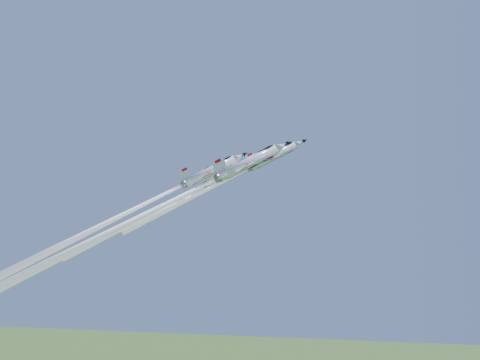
% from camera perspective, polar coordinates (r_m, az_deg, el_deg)
% --- Properties ---
extents(jet_lead, '(32.91, 14.78, 29.07)m').
position_cam_1_polar(jet_lead, '(116.96, -2.03, -0.25)').
color(jet_lead, white).
extents(jet_left, '(39.56, 17.81, 34.69)m').
position_cam_1_polar(jet_left, '(123.25, -6.80, -2.14)').
color(jet_left, white).
extents(jet_right, '(48.91, 21.72, 45.82)m').
position_cam_1_polar(jet_right, '(115.12, -8.94, -3.08)').
color(jet_right, white).
extents(jet_slot, '(42.49, 18.87, 39.75)m').
position_cam_1_polar(jet_slot, '(119.03, -11.45, -3.18)').
color(jet_slot, white).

